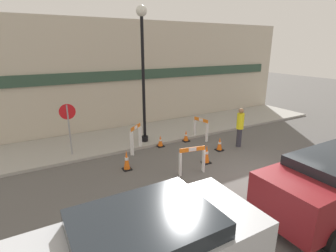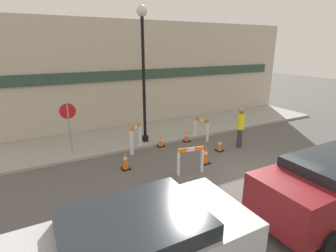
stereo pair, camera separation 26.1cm
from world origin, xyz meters
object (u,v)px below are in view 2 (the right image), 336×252
at_px(streetlamp_post, 143,59).
at_px(parked_car_1, 334,183).
at_px(stop_sign, 69,120).
at_px(person_worker, 241,126).

bearing_deg(streetlamp_post, parked_car_1, -73.21).
height_order(stop_sign, person_worker, stop_sign).
distance_m(person_worker, parked_car_1, 4.90).
height_order(person_worker, parked_car_1, person_worker).
distance_m(streetlamp_post, parked_car_1, 7.92).
bearing_deg(person_worker, streetlamp_post, -17.60).
height_order(streetlamp_post, parked_car_1, streetlamp_post).
distance_m(streetlamp_post, person_worker, 5.00).
distance_m(stop_sign, parked_car_1, 8.91).
relative_size(person_worker, parked_car_1, 0.38).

